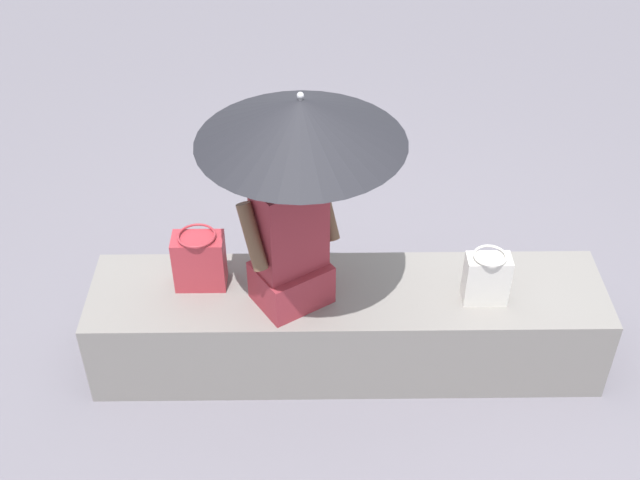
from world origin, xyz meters
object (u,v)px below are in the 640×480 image
Objects in this scene: handbag_black at (487,278)px; person_seated at (290,238)px; parasol at (301,121)px; tote_bag_canvas at (199,260)px.

person_seated is at bearing -0.86° from handbag_black.
person_seated reaches higher than handbag_black.
parasol reaches higher than person_seated.
parasol is (-0.06, 0.01, 0.64)m from person_seated.
tote_bag_canvas is at bearing -14.50° from parasol.
tote_bag_canvas reaches higher than handbag_black.
handbag_black is (-0.96, 0.01, -0.25)m from person_seated.
handbag_black is at bearing -179.97° from parasol.
person_seated reaches higher than tote_bag_canvas.
handbag_black is 0.91× the size of tote_bag_canvas.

